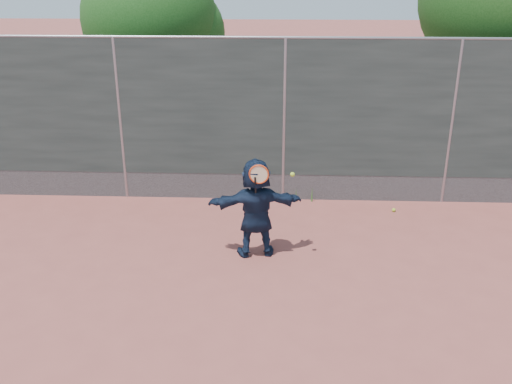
{
  "coord_description": "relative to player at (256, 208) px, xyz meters",
  "views": [
    {
      "loc": [
        -0.08,
        -6.56,
        4.21
      ],
      "look_at": [
        -0.42,
        1.28,
        1.03
      ],
      "focal_mm": 40.0,
      "sensor_mm": 36.0,
      "label": 1
    }
  ],
  "objects": [
    {
      "name": "fence",
      "position": [
        0.42,
        2.22,
        0.81
      ],
      "size": [
        20.0,
        0.06,
        3.03
      ],
      "color": "#38423D",
      "rests_on": "ground"
    },
    {
      "name": "weed_clump",
      "position": [
        0.71,
        2.1,
        -0.64
      ],
      "size": [
        0.68,
        0.07,
        0.3
      ],
      "color": "#387226",
      "rests_on": "ground"
    },
    {
      "name": "ground",
      "position": [
        0.42,
        -1.28,
        -0.77
      ],
      "size": [
        80.0,
        80.0,
        0.0
      ],
      "primitive_type": "plane",
      "color": "#9E4C42",
      "rests_on": "ground"
    },
    {
      "name": "player",
      "position": [
        0.0,
        0.0,
        0.0
      ],
      "size": [
        1.49,
        0.68,
        1.55
      ],
      "primitive_type": "imported",
      "rotation": [
        0.0,
        0.0,
        3.3
      ],
      "color": "#15223B",
      "rests_on": "ground"
    },
    {
      "name": "swing_action",
      "position": [
        0.1,
        -0.19,
        0.6
      ],
      "size": [
        0.66,
        0.13,
        0.51
      ],
      "color": "red",
      "rests_on": "ground"
    },
    {
      "name": "ball_ground",
      "position": [
        2.43,
        1.7,
        -0.74
      ],
      "size": [
        0.07,
        0.07,
        0.07
      ],
      "primitive_type": "sphere",
      "color": "#B1D42F",
      "rests_on": "ground"
    },
    {
      "name": "tree_left",
      "position": [
        -2.43,
        5.27,
        2.17
      ],
      "size": [
        3.15,
        3.0,
        4.53
      ],
      "color": "#382314",
      "rests_on": "ground"
    }
  ]
}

